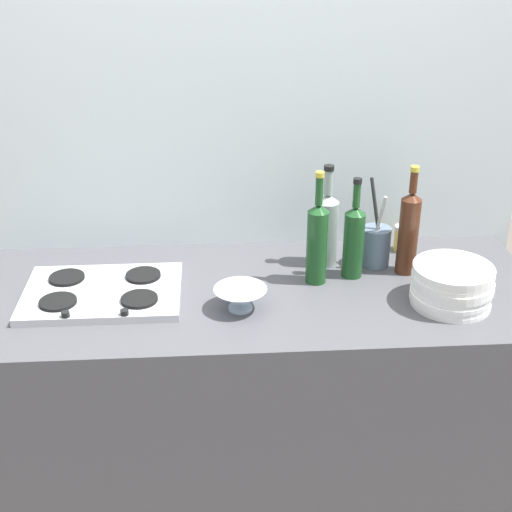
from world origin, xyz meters
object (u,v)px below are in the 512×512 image
object	(u,v)px
wine_bottle_mid_left	(326,227)
mixing_bowl	(240,298)
stovetop_hob	(103,292)
wine_bottle_rightmost	(317,241)
wine_bottle_mid_right	(354,240)
condiment_jar_front	(402,238)
plate_stack	(452,285)
utensil_crock	(375,245)
wine_bottle_leftmost	(409,231)

from	to	relation	value
wine_bottle_mid_left	mixing_bowl	world-z (taller)	wine_bottle_mid_left
stovetop_hob	wine_bottle_rightmost	world-z (taller)	wine_bottle_rightmost
wine_bottle_mid_right	condiment_jar_front	world-z (taller)	wine_bottle_mid_right
stovetop_hob	wine_bottle_mid_left	distance (m)	0.75
plate_stack	utensil_crock	distance (m)	0.32
stovetop_hob	mixing_bowl	distance (m)	0.44
wine_bottle_leftmost	wine_bottle_rightmost	size ratio (longest dim) A/B	0.99
wine_bottle_mid_right	mixing_bowl	bearing A→B (deg)	-152.73
stovetop_hob	wine_bottle_leftmost	size ratio (longest dim) A/B	1.32
stovetop_hob	condiment_jar_front	world-z (taller)	condiment_jar_front
wine_bottle_leftmost	wine_bottle_mid_right	distance (m)	0.18
wine_bottle_mid_right	utensil_crock	size ratio (longest dim) A/B	1.10
wine_bottle_leftmost	condiment_jar_front	size ratio (longest dim) A/B	3.95
stovetop_hob	mixing_bowl	bearing A→B (deg)	-13.93
utensil_crock	wine_bottle_mid_right	bearing A→B (deg)	-141.39
mixing_bowl	wine_bottle_leftmost	bearing A→B (deg)	20.50
plate_stack	wine_bottle_mid_right	bearing A→B (deg)	142.54
utensil_crock	mixing_bowl	bearing A→B (deg)	-150.27
wine_bottle_leftmost	mixing_bowl	xyz separation A→B (m)	(-0.55, -0.21, -0.11)
wine_bottle_leftmost	utensil_crock	world-z (taller)	wine_bottle_leftmost
wine_bottle_rightmost	condiment_jar_front	bearing A→B (deg)	31.88
wine_bottle_mid_left	condiment_jar_front	distance (m)	0.31
plate_stack	utensil_crock	world-z (taller)	utensil_crock
stovetop_hob	mixing_bowl	size ratio (longest dim) A/B	3.02
wine_bottle_rightmost	mixing_bowl	world-z (taller)	wine_bottle_rightmost
plate_stack	wine_bottle_mid_left	bearing A→B (deg)	138.99
utensil_crock	wine_bottle_leftmost	bearing A→B (deg)	-32.97
wine_bottle_mid_right	plate_stack	bearing A→B (deg)	-37.46
wine_bottle_mid_left	utensil_crock	xyz separation A→B (m)	(0.16, -0.02, -0.06)
stovetop_hob	wine_bottle_rightmost	size ratio (longest dim) A/B	1.30
wine_bottle_mid_right	stovetop_hob	bearing A→B (deg)	-173.73
wine_bottle_mid_left	condiment_jar_front	xyz separation A→B (m)	(0.28, 0.08, -0.09)
wine_bottle_mid_right	wine_bottle_rightmost	bearing A→B (deg)	-165.56
stovetop_hob	condiment_jar_front	size ratio (longest dim) A/B	5.19
mixing_bowl	stovetop_hob	bearing A→B (deg)	166.07
stovetop_hob	wine_bottle_leftmost	bearing A→B (deg)	5.97
wine_bottle_mid_right	mixing_bowl	distance (m)	0.43
wine_bottle_rightmost	mixing_bowl	distance (m)	0.31
wine_bottle_leftmost	wine_bottle_rightmost	xyz separation A→B (m)	(-0.30, -0.05, -0.01)
mixing_bowl	condiment_jar_front	bearing A→B (deg)	32.25
wine_bottle_mid_left	mixing_bowl	bearing A→B (deg)	-136.40
plate_stack	wine_bottle_leftmost	distance (m)	0.25
wine_bottle_rightmost	utensil_crock	xyz separation A→B (m)	(0.21, 0.10, -0.07)
stovetop_hob	condiment_jar_front	bearing A→B (deg)	14.61
wine_bottle_leftmost	mixing_bowl	world-z (taller)	wine_bottle_leftmost
mixing_bowl	condiment_jar_front	xyz separation A→B (m)	(0.58, 0.37, 0.01)
stovetop_hob	wine_bottle_leftmost	distance (m)	0.99
mixing_bowl	condiment_jar_front	size ratio (longest dim) A/B	1.72
plate_stack	utensil_crock	bearing A→B (deg)	122.19
stovetop_hob	condiment_jar_front	xyz separation A→B (m)	(1.00, 0.26, 0.03)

